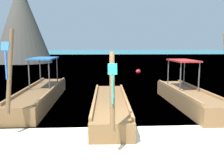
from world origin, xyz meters
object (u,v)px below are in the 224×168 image
Objects in this scene: longtail_boat_orange_ribbon at (188,97)px; karst_rock at (21,24)px; longtail_boat_turquoise_ribbon at (110,106)px; longtail_boat_blue_ribbon at (41,95)px; mooring_buoy_near at (138,72)px.

karst_rock is at bearing 118.61° from longtail_boat_orange_ribbon.
karst_rock reaches higher than longtail_boat_turquoise_ribbon.
longtail_boat_turquoise_ribbon is (2.83, -1.79, -0.08)m from longtail_boat_blue_ribbon.
mooring_buoy_near is (13.82, -14.47, -5.04)m from karst_rock.
longtail_boat_blue_ribbon reaches higher than longtail_boat_turquoise_ribbon.
mooring_buoy_near is (2.99, 12.05, -0.07)m from longtail_boat_turquoise_ribbon.
longtail_boat_blue_ribbon is at bearing 171.53° from longtail_boat_orange_ribbon.
mooring_buoy_near is (-0.15, 11.15, -0.17)m from longtail_boat_orange_ribbon.
longtail_boat_orange_ribbon is (3.14, 0.90, 0.09)m from longtail_boat_turquoise_ribbon.
longtail_boat_turquoise_ribbon is 3.27m from longtail_boat_orange_ribbon.
karst_rock reaches higher than longtail_boat_blue_ribbon.
longtail_boat_orange_ribbon is at bearing 15.93° from longtail_boat_turquoise_ribbon.
longtail_boat_orange_ribbon is at bearing -89.22° from mooring_buoy_near.
longtail_boat_blue_ribbon reaches higher than mooring_buoy_near.
karst_rock is (-8.00, 24.74, 4.88)m from longtail_boat_blue_ribbon.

